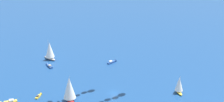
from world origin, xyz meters
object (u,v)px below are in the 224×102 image
Objects in this scene: motorboat_mid_cluster at (39,96)px; motorboat_far_stbd at (112,62)px; motorboat_ahead at (8,102)px; sailboat_offshore at (179,85)px; sailboat_trailing at (50,51)px; motorboat_near_centre at (49,66)px; sailboat_inshore at (69,89)px.

motorboat_far_stbd is at bearing -123.93° from motorboat_mid_cluster.
motorboat_ahead is at bearing 51.23° from motorboat_far_stbd.
sailboat_trailing reaches higher than sailboat_offshore.
motorboat_near_centre is at bearing 15.03° from motorboat_far_stbd.
motorboat_near_centre is 0.46× the size of sailboat_inshore.
motorboat_far_stbd is at bearing -107.13° from sailboat_inshore.
motorboat_mid_cluster is (66.10, 10.62, -3.79)m from sailboat_offshore.
sailboat_inshore reaches higher than motorboat_far_stbd.
sailboat_offshore is at bearing -165.10° from sailboat_inshore.
motorboat_near_centre is 1.19× the size of motorboat_mid_cluster.
motorboat_mid_cluster is at bearing 56.07° from motorboat_far_stbd.
sailboat_inshore reaches higher than sailboat_trailing.
motorboat_mid_cluster is at bearing 97.97° from motorboat_near_centre.
sailboat_inshore is 28.51m from motorboat_ahead.
motorboat_near_centre is at bearing -82.03° from motorboat_mid_cluster.
motorboat_ahead is at bearing 85.03° from sailboat_trailing.
motorboat_ahead is 1.45× the size of motorboat_mid_cluster.
sailboat_trailing is at bearing -1.92° from motorboat_far_stbd.
motorboat_far_stbd is at bearing -164.97° from motorboat_near_centre.
motorboat_near_centre is at bearing 101.79° from sailboat_trailing.
motorboat_far_stbd is 67.67m from motorboat_ahead.
motorboat_far_stbd is 0.47× the size of sailboat_inshore.
sailboat_inshore is 2.59× the size of motorboat_mid_cluster.
motorboat_mid_cluster is (-7.25, 46.50, -5.21)m from sailboat_trailing.
motorboat_ahead is (4.70, 54.02, -5.04)m from sailboat_trailing.
motorboat_far_stbd is 50.58m from sailboat_inshore.
sailboat_offshore reaches higher than motorboat_mid_cluster.
sailboat_offshore is 80.21m from motorboat_ahead.
motorboat_near_centre is 0.97× the size of motorboat_far_stbd.
sailboat_offshore is 81.66m from sailboat_trailing.
sailboat_inshore reaches higher than motorboat_near_centre.
sailboat_offshore is 1.78× the size of motorboat_mid_cluster.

